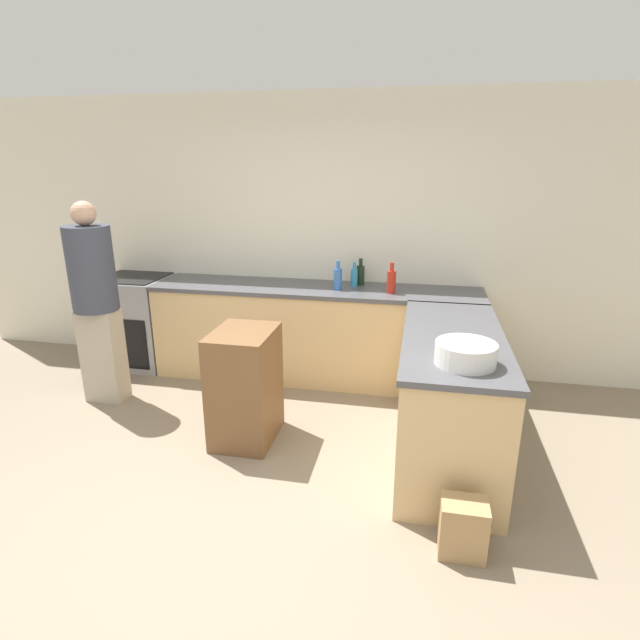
% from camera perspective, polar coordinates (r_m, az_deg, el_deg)
% --- Properties ---
extents(ground_plane, '(14.00, 14.00, 0.00)m').
position_cam_1_polar(ground_plane, '(3.32, -8.73, -21.02)').
color(ground_plane, gray).
extents(wall_back, '(8.00, 0.06, 2.70)m').
position_cam_1_polar(wall_back, '(5.02, 0.24, 9.43)').
color(wall_back, silver).
rests_on(wall_back, ground_plane).
extents(counter_back, '(3.15, 0.67, 0.93)m').
position_cam_1_polar(counter_back, '(4.89, -0.57, -1.47)').
color(counter_back, '#D6B27A').
rests_on(counter_back, ground_plane).
extents(counter_peninsula, '(0.69, 1.70, 0.93)m').
position_cam_1_polar(counter_peninsula, '(3.74, 14.50, -8.34)').
color(counter_peninsula, '#D6B27A').
rests_on(counter_peninsula, ground_plane).
extents(range_oven, '(0.69, 0.65, 0.94)m').
position_cam_1_polar(range_oven, '(5.60, -20.22, -0.06)').
color(range_oven, '#99999E').
rests_on(range_oven, ground_plane).
extents(island_table, '(0.44, 0.57, 0.88)m').
position_cam_1_polar(island_table, '(3.87, -8.55, -7.46)').
color(island_table, brown).
rests_on(island_table, ground_plane).
extents(mixing_bowl, '(0.36, 0.36, 0.13)m').
position_cam_1_polar(mixing_bowl, '(3.05, 16.30, -3.70)').
color(mixing_bowl, white).
rests_on(mixing_bowl, counter_peninsula).
extents(wine_bottle_dark, '(0.08, 0.08, 0.26)m').
position_cam_1_polar(wine_bottle_dark, '(4.84, 4.65, 5.21)').
color(wine_bottle_dark, black).
rests_on(wine_bottle_dark, counter_back).
extents(dish_soap_bottle, '(0.07, 0.07, 0.23)m').
position_cam_1_polar(dish_soap_bottle, '(4.78, 3.93, 4.94)').
color(dish_soap_bottle, '#338CBF').
rests_on(dish_soap_bottle, counter_back).
extents(water_bottle_blue, '(0.08, 0.08, 0.27)m').
position_cam_1_polar(water_bottle_blue, '(4.65, 2.06, 4.80)').
color(water_bottle_blue, '#386BB7').
rests_on(water_bottle_blue, counter_back).
extents(hot_sauce_bottle, '(0.08, 0.08, 0.28)m').
position_cam_1_polar(hot_sauce_bottle, '(4.56, 8.16, 4.44)').
color(hot_sauce_bottle, red).
rests_on(hot_sauce_bottle, counter_back).
extents(person_by_range, '(0.38, 0.38, 1.77)m').
position_cam_1_polar(person_by_range, '(4.69, -24.30, 2.33)').
color(person_by_range, '#ADA38E').
rests_on(person_by_range, ground_plane).
extents(paper_bag, '(0.25, 0.19, 0.32)m').
position_cam_1_polar(paper_bag, '(3.04, 16.02, -21.88)').
color(paper_bag, '#A88456').
rests_on(paper_bag, ground_plane).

